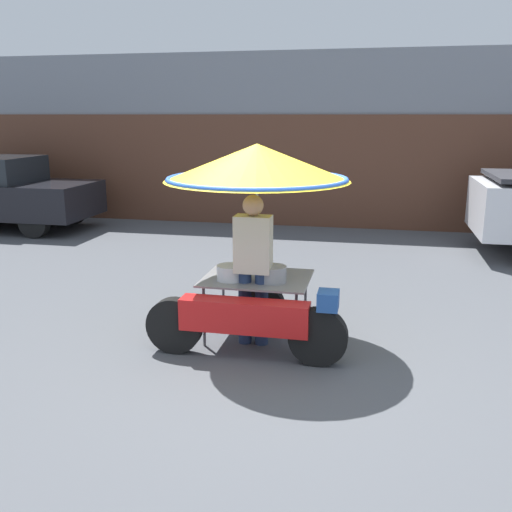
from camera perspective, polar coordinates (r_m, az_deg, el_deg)
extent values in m
plane|color=#4C4F54|center=(5.84, 1.17, -10.26)|extent=(36.00, 36.00, 0.00)
cube|color=gray|center=(13.43, 7.93, 11.51)|extent=(28.00, 2.00, 3.71)
cube|color=#563323|center=(12.45, 7.47, 8.33)|extent=(23.80, 0.06, 2.40)
cylinder|color=black|center=(5.64, 6.22, -8.04)|extent=(0.58, 0.14, 0.58)
cylinder|color=black|center=(5.96, -8.14, -6.89)|extent=(0.58, 0.14, 0.58)
cube|color=red|center=(5.70, -1.17, -6.01)|extent=(1.30, 0.24, 0.32)
cube|color=#234C93|center=(5.51, 7.23, -4.42)|extent=(0.20, 0.24, 0.18)
cylinder|color=black|center=(6.57, 0.59, -5.00)|extent=(0.52, 0.14, 0.52)
cylinder|color=#515156|center=(5.86, 4.02, -6.73)|extent=(0.03, 0.03, 0.66)
cylinder|color=#515156|center=(6.58, 4.97, -4.39)|extent=(0.03, 0.03, 0.66)
cylinder|color=#515156|center=(6.06, -5.21, -6.04)|extent=(0.03, 0.03, 0.66)
cylinder|color=#515156|center=(6.76, -3.28, -3.86)|extent=(0.03, 0.03, 0.66)
cube|color=gray|center=(6.19, 0.10, -2.23)|extent=(1.15, 0.91, 0.02)
cylinder|color=#B2B2B7|center=(6.06, 0.10, 2.61)|extent=(0.03, 0.03, 1.04)
cone|color=yellow|center=(5.97, 0.10, 9.34)|extent=(1.95, 1.95, 0.38)
torus|color=blue|center=(5.98, 0.10, 7.71)|extent=(1.90, 1.90, 0.05)
cylinder|color=silver|center=(6.08, -2.60, -1.68)|extent=(0.29, 0.29, 0.16)
cylinder|color=#939399|center=(6.00, 1.71, -1.81)|extent=(0.29, 0.29, 0.17)
cylinder|color=navy|center=(6.11, -1.11, -5.16)|extent=(0.14, 0.14, 0.80)
cylinder|color=navy|center=(6.07, 0.55, -5.27)|extent=(0.14, 0.14, 0.80)
cube|color=beige|center=(5.89, -0.29, 1.19)|extent=(0.38, 0.22, 0.60)
sphere|color=tan|center=(5.82, -0.29, 5.10)|extent=(0.22, 0.22, 0.22)
cylinder|color=black|center=(12.19, -21.30, 3.11)|extent=(0.61, 0.20, 0.61)
cylinder|color=black|center=(13.43, -17.88, 4.32)|extent=(0.61, 0.20, 0.61)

